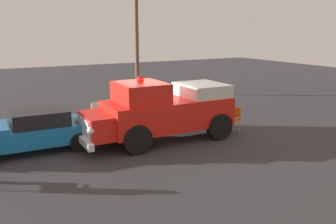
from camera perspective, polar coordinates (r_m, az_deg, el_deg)
name	(u,v)px	position (r m, az deg, el deg)	size (l,w,h in m)	color
ground_plane	(149,136)	(14.43, -3.03, -3.83)	(60.00, 60.00, 0.00)	#333335
vintage_fire_truck	(163,110)	(13.56, -0.87, 0.31)	(2.34, 5.96, 2.59)	black
classic_hot_rod	(31,131)	(13.34, -21.37, -2.84)	(1.97, 4.39, 1.46)	black
lawn_chair_by_car	(98,112)	(16.18, -11.34, -0.01)	(0.63, 0.63, 1.02)	#B7BABF
lawn_chair_spare	(234,117)	(15.18, 10.69, -0.86)	(0.61, 0.61, 1.02)	#B7BABF
utility_pole	(137,35)	(23.41, -5.11, 12.27)	(1.31, 1.26, 7.40)	brown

